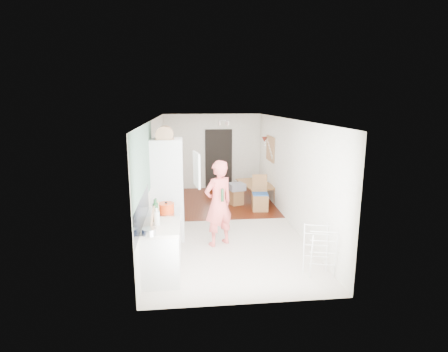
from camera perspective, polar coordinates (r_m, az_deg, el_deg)
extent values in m
cube|color=beige|center=(8.59, -0.08, -7.67)|extent=(3.20, 7.00, 0.01)
cube|color=#541D06|center=(10.34, -1.15, -4.18)|extent=(3.20, 3.30, 0.01)
cube|color=slate|center=(6.17, -12.96, 1.96)|extent=(0.02, 3.00, 1.30)
cube|color=black|center=(5.81, -13.22, -5.80)|extent=(0.02, 1.90, 0.50)
cube|color=black|center=(11.72, -0.88, 2.75)|extent=(0.90, 0.04, 2.00)
cube|color=silver|center=(6.04, -10.13, -12.29)|extent=(0.60, 0.90, 0.86)
cube|color=white|center=(5.86, -10.30, -8.19)|extent=(0.62, 0.92, 0.06)
cube|color=silver|center=(6.72, -9.70, -9.58)|extent=(0.60, 0.60, 0.88)
cube|color=silver|center=(6.57, -9.84, -5.85)|extent=(0.60, 0.60, 0.04)
cube|color=silver|center=(7.50, -9.17, -2.18)|extent=(0.66, 0.66, 2.15)
cube|color=silver|center=(7.09, -4.50, 1.06)|extent=(0.14, 0.56, 0.70)
cube|color=white|center=(7.38, -6.89, 1.45)|extent=(0.02, 0.52, 0.66)
cube|color=tan|center=(10.31, 7.60, 4.46)|extent=(0.03, 0.90, 0.70)
cube|color=brown|center=(10.31, 7.51, 4.45)|extent=(0.00, 0.94, 0.74)
cone|color=maroon|center=(10.91, 6.62, 5.95)|extent=(0.18, 0.18, 0.16)
imported|color=#EE5F5A|center=(7.04, -0.92, -3.24)|extent=(0.91, 0.81, 2.08)
imported|color=brown|center=(10.53, 5.31, -2.71)|extent=(0.90, 1.35, 0.44)
cube|color=slate|center=(9.90, 2.08, -1.76)|extent=(0.51, 0.51, 0.19)
cylinder|color=red|center=(6.46, -9.43, -5.14)|extent=(0.33, 0.33, 0.18)
cylinder|color=silver|center=(5.45, -12.13, -8.91)|extent=(0.25, 0.25, 0.11)
cylinder|color=#1A4220|center=(6.84, -0.27, -3.14)|extent=(0.06, 0.06, 0.26)
cylinder|color=#1A4220|center=(6.00, -11.02, -5.81)|extent=(0.08, 0.08, 0.32)
cylinder|color=#1A4220|center=(5.99, -11.20, -5.90)|extent=(0.09, 0.09, 0.31)
cylinder|color=beige|center=(5.82, -10.92, -6.82)|extent=(0.11, 0.11, 0.23)
cylinder|color=tan|center=(6.32, -10.79, -5.40)|extent=(0.06, 0.06, 0.22)
cylinder|color=tan|center=(6.21, -10.82, -5.72)|extent=(0.07, 0.07, 0.21)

